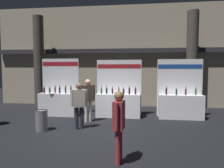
# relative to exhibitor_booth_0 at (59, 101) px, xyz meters

# --- Properties ---
(ground_plane) EXTENTS (26.89, 26.89, 0.00)m
(ground_plane) POSITION_rel_exhibitor_booth_0_xyz_m (2.15, -2.32, -0.62)
(ground_plane) COLOR black
(hall_colonnade) EXTENTS (13.44, 1.37, 5.50)m
(hall_colonnade) POSITION_rel_exhibitor_booth_0_xyz_m (2.15, 2.69, 2.10)
(hall_colonnade) COLOR tan
(hall_colonnade) RESTS_ON ground_plane
(exhibitor_booth_0) EXTENTS (1.70, 0.73, 2.52)m
(exhibitor_booth_0) POSITION_rel_exhibitor_booth_0_xyz_m (0.00, 0.00, 0.00)
(exhibitor_booth_0) COLOR white
(exhibitor_booth_0) RESTS_ON ground_plane
(exhibitor_booth_1) EXTENTS (1.97, 0.66, 2.46)m
(exhibitor_booth_1) POSITION_rel_exhibitor_booth_0_xyz_m (2.67, 0.06, -0.01)
(exhibitor_booth_1) COLOR white
(exhibitor_booth_1) RESTS_ON ground_plane
(exhibitor_booth_2) EXTENTS (1.87, 0.66, 2.48)m
(exhibitor_booth_2) POSITION_rel_exhibitor_booth_0_xyz_m (5.27, 0.09, -0.01)
(exhibitor_booth_2) COLOR white
(exhibitor_booth_2) RESTS_ON ground_plane
(trash_bin) EXTENTS (0.39, 0.39, 0.70)m
(trash_bin) POSITION_rel_exhibitor_booth_0_xyz_m (0.34, -2.35, -0.27)
(trash_bin) COLOR slate
(trash_bin) RESTS_ON ground_plane
(visitor_1) EXTENTS (0.25, 0.54, 1.60)m
(visitor_1) POSITION_rel_exhibitor_booth_0_xyz_m (3.13, -4.43, 0.32)
(visitor_1) COLOR maroon
(visitor_1) RESTS_ON ground_plane
(visitor_2) EXTENTS (0.49, 0.40, 1.67)m
(visitor_2) POSITION_rel_exhibitor_booth_0_xyz_m (1.59, -0.99, 0.37)
(visitor_2) COLOR silver
(visitor_2) RESTS_ON ground_plane
(visitor_4) EXTENTS (0.53, 0.36, 1.58)m
(visitor_4) POSITION_rel_exhibitor_booth_0_xyz_m (1.52, -1.96, 0.32)
(visitor_4) COLOR #23232D
(visitor_4) RESTS_ON ground_plane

